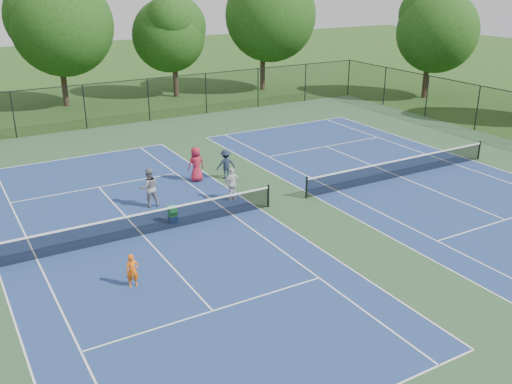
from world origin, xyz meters
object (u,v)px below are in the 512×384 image
instructor (149,188)px  bystander_a (232,184)px  tree_back_b (56,20)px  ball_crate (173,219)px  tree_back_d (263,11)px  tree_side_e (431,27)px  tree_back_c (173,30)px  bystander_c (196,164)px  child_player (132,271)px  ball_hopper (173,211)px  bystander_b (226,164)px

instructor → bystander_a: size_ratio=1.14×
tree_back_b → ball_crate: 26.26m
tree_back_d → tree_side_e: tree_back_d is taller
ball_crate → tree_back_c: bearing=66.8°
tree_back_c → tree_back_b: bearing=173.7°
bystander_c → bystander_a: bearing=94.4°
tree_back_b → child_player: (-4.64, -29.67, -6.00)m
tree_back_b → ball_hopper: bearing=-93.2°
bystander_b → bystander_c: 1.54m
instructor → bystander_c: (3.25, 2.02, -0.02)m
ball_crate → child_player: bearing=-126.9°
child_player → ball_hopper: (3.20, 4.26, -0.08)m
tree_back_c → ball_hopper: bearing=-113.2°
tree_back_d → ball_hopper: tree_back_d is taller
tree_back_b → tree_side_e: (27.00, -12.00, -0.79)m
bystander_a → ball_crate: size_ratio=4.53×
tree_back_c → instructor: 25.06m
tree_back_c → tree_back_d: (8.00, -1.00, 1.34)m
tree_back_b → tree_back_d: 17.12m
tree_back_d → bystander_b: size_ratio=6.76×
ball_crate → tree_back_d: bearing=51.8°
tree_back_b → ball_crate: bearing=-93.2°
child_player → tree_back_c: bearing=74.6°
child_player → bystander_c: bearing=63.7°
tree_back_c → bystander_b: bearing=-106.0°
bystander_b → tree_back_c: bearing=-97.5°
bystander_b → ball_crate: bystander_b is taller
instructor → child_player: bearing=70.6°
tree_back_c → child_player: (-13.64, -28.67, -4.89)m
tree_back_d → ball_hopper: size_ratio=23.77×
tree_back_b → ball_crate: (-1.44, -25.41, -6.45)m
tree_back_b → instructor: (-1.64, -23.22, -5.69)m
bystander_c → ball_hopper: 5.21m
child_player → bystander_a: (6.60, 5.26, 0.20)m
tree_side_e → child_player: 36.62m
bystander_a → instructor: bearing=-23.3°
tree_back_c → bystander_a: 24.89m
ball_hopper → ball_crate: bearing=0.0°
tree_side_e → bystander_c: tree_side_e is taller
bystander_c → ball_hopper: size_ratio=4.10×
instructor → bystander_b: 5.00m
ball_crate → instructor: bearing=95.3°
tree_side_e → bystander_b: bearing=-158.1°
tree_back_c → ball_crate: size_ratio=23.80×
tree_back_c → tree_back_d: tree_back_d is taller
bystander_a → ball_hopper: 3.55m
tree_side_e → bystander_c: (-25.40, -9.20, -4.92)m
tree_back_b → tree_side_e: tree_back_b is taller
tree_back_c → child_player: 32.13m
tree_back_c → bystander_c: (-7.40, -20.20, -4.59)m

